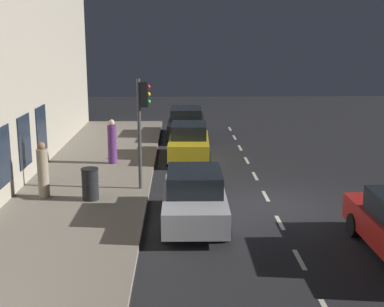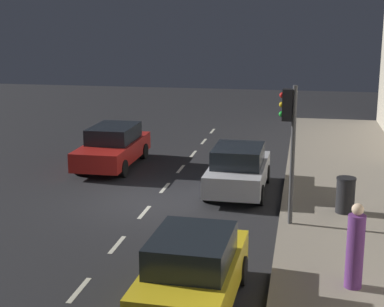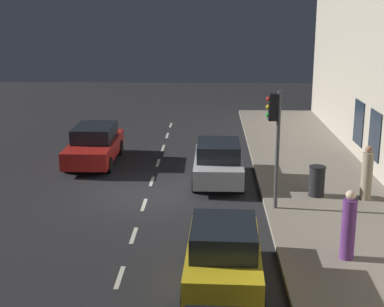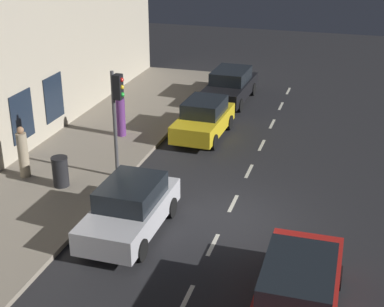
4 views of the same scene
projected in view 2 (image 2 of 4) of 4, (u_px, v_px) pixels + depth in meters
The scene contains 9 objects.
ground_plane at pixel (153, 202), 18.41m from camera, with size 60.00×60.00×0.00m, color #232326.
sidewalk at pixel (358, 212), 17.23m from camera, with size 4.50×32.00×0.15m.
lane_centre_line at pixel (144, 212), 17.45m from camera, with size 0.12×27.20×0.01m.
traffic_light at pixel (289, 127), 15.50m from camera, with size 0.47×0.32×3.81m.
parked_car_0 at pixel (193, 271), 11.59m from camera, with size 1.90×3.89×1.58m.
parked_car_1 at pixel (238, 169), 19.29m from camera, with size 1.91×4.06×1.58m.
parked_car_3 at pixel (113, 146), 22.69m from camera, with size 1.93×4.60×1.58m.
pedestrian_1 at pixel (355, 249), 12.10m from camera, with size 0.42×0.42×1.84m.
trash_bin at pixel (345, 195), 16.87m from camera, with size 0.56×0.56×1.05m.
Camera 2 is at (4.56, -17.02, 5.69)m, focal length 54.64 mm.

